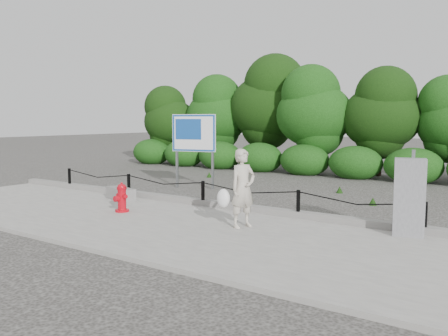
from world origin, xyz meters
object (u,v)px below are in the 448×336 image
at_px(pedestrian, 242,189).
at_px(advertising_sign, 194,136).
at_px(fire_hydrant, 122,198).
at_px(concrete_block, 121,194).
at_px(utility_cabinet, 409,197).

xyz_separation_m(pedestrian, advertising_sign, (-4.23, 3.89, 0.79)).
bearing_deg(fire_hydrant, concrete_block, 149.18).
bearing_deg(advertising_sign, pedestrian, -57.24).
relative_size(concrete_block, utility_cabinet, 0.63).
xyz_separation_m(fire_hydrant, utility_cabinet, (5.83, 1.37, 0.38)).
height_order(pedestrian, advertising_sign, advertising_sign).
xyz_separation_m(utility_cabinet, advertising_sign, (-7.02, 2.77, 0.84)).
bearing_deg(pedestrian, fire_hydrant, 114.54).
height_order(concrete_block, advertising_sign, advertising_sign).
distance_m(pedestrian, advertising_sign, 5.80).
bearing_deg(utility_cabinet, advertising_sign, 142.67).
bearing_deg(concrete_block, fire_hydrant, -42.42).
xyz_separation_m(pedestrian, concrete_block, (-4.21, 0.83, -0.59)).
bearing_deg(pedestrian, utility_cabinet, -48.22).
bearing_deg(fire_hydrant, pedestrian, 16.22).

